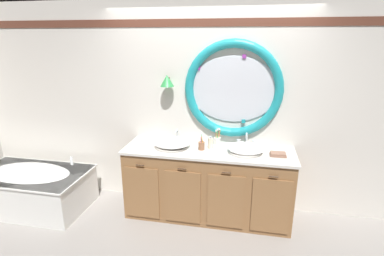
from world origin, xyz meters
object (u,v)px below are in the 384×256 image
(bathtub, at_px, (31,186))
(sink_basin_right, at_px, (246,148))
(sink_basin_left, at_px, (172,142))
(folded_hand_towel, at_px, (278,154))
(soap_dispenser, at_px, (211,143))
(toothbrush_holder_right, at_px, (217,140))
(toothbrush_holder_left, at_px, (201,145))

(bathtub, distance_m, sink_basin_right, 2.81)
(sink_basin_left, bearing_deg, folded_hand_towel, -1.03)
(bathtub, relative_size, soap_dispenser, 9.11)
(sink_basin_right, distance_m, soap_dispenser, 0.42)
(sink_basin_left, height_order, toothbrush_holder_right, toothbrush_holder_right)
(soap_dispenser, xyz_separation_m, folded_hand_towel, (0.78, -0.08, -0.05))
(bathtub, height_order, toothbrush_holder_right, toothbrush_holder_right)
(bathtub, xyz_separation_m, toothbrush_holder_left, (2.21, 0.25, 0.64))
(bathtub, relative_size, sink_basin_left, 3.36)
(bathtub, bearing_deg, sink_basin_right, 5.19)
(bathtub, bearing_deg, sink_basin_left, 7.61)
(folded_hand_towel, bearing_deg, sink_basin_right, 176.49)
(bathtub, relative_size, folded_hand_towel, 8.15)
(folded_hand_towel, bearing_deg, toothbrush_holder_right, 161.35)
(sink_basin_right, distance_m, toothbrush_holder_left, 0.52)
(bathtub, distance_m, toothbrush_holder_right, 2.50)
(sink_basin_right, relative_size, folded_hand_towel, 2.29)
(toothbrush_holder_left, height_order, soap_dispenser, toothbrush_holder_left)
(bathtub, xyz_separation_m, toothbrush_holder_right, (2.37, 0.47, 0.64))
(sink_basin_left, distance_m, sink_basin_right, 0.87)
(toothbrush_holder_left, bearing_deg, sink_basin_right, 0.27)
(toothbrush_holder_right, height_order, soap_dispenser, toothbrush_holder_right)
(sink_basin_left, xyz_separation_m, soap_dispenser, (0.46, 0.06, 0.01))
(toothbrush_holder_left, xyz_separation_m, folded_hand_towel, (0.88, -0.02, -0.04))
(toothbrush_holder_left, xyz_separation_m, soap_dispenser, (0.10, 0.06, 0.01))
(toothbrush_holder_left, distance_m, soap_dispenser, 0.12)
(soap_dispenser, bearing_deg, toothbrush_holder_left, -148.63)
(bathtub, relative_size, toothbrush_holder_left, 6.92)
(sink_basin_right, bearing_deg, bathtub, -174.81)
(toothbrush_holder_right, relative_size, folded_hand_towel, 1.17)
(sink_basin_right, height_order, soap_dispenser, soap_dispenser)
(sink_basin_left, height_order, toothbrush_holder_left, toothbrush_holder_left)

